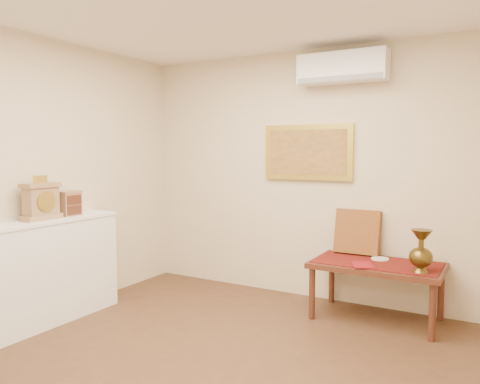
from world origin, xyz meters
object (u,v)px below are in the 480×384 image
Objects in this scene: mantel_clock at (41,201)px; display_ledge at (20,278)px; wooden_chest at (69,203)px; brass_urn_tall at (421,246)px; low_table at (377,270)px.

display_ledge is at bearing -88.75° from mantel_clock.
brass_urn_tall is at bearing 20.37° from wooden_chest.
wooden_chest is at bearing -159.63° from brass_urn_tall.
low_table is at bearing 31.36° from mantel_clock.
brass_urn_tall is at bearing 28.92° from display_ledge.
brass_urn_tall is at bearing 25.26° from mantel_clock.
mantel_clock reaches higher than brass_urn_tall.
mantel_clock is (-0.01, 0.25, 0.66)m from display_ledge.
low_table is (2.67, 1.88, -0.01)m from display_ledge.
display_ledge is at bearing -151.08° from brass_urn_tall.
wooden_chest is 0.20× the size of low_table.
brass_urn_tall is 0.38× the size of low_table.
wooden_chest is at bearing 89.59° from mantel_clock.
wooden_chest is 3.05m from low_table.
mantel_clock is at bearing 91.25° from display_ledge.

